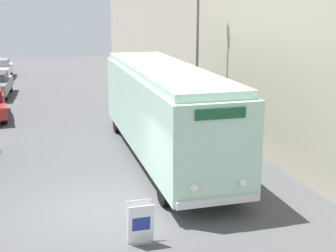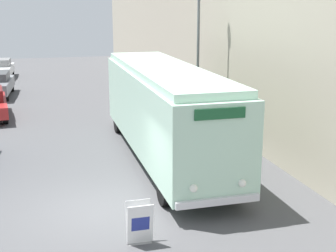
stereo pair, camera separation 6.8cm
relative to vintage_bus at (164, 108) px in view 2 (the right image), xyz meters
name	(u,v)px [view 2 (the right image)]	position (x,y,z in m)	size (l,w,h in m)	color
ground_plane	(100,211)	(-2.93, -4.01, -1.92)	(80.00, 80.00, 0.00)	#4C4C4F
building_wall_right	(207,49)	(3.80, 5.99, 1.50)	(0.30, 60.00, 6.85)	#B2A893
vintage_bus	(164,108)	(0.00, 0.00, 0.00)	(2.46, 11.10, 3.43)	black
sign_board	(140,224)	(-2.22, -6.08, -1.42)	(0.62, 0.39, 1.04)	gray
streetlamp	(199,21)	(2.52, 3.65, 2.95)	(0.36, 0.36, 7.71)	#595E60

